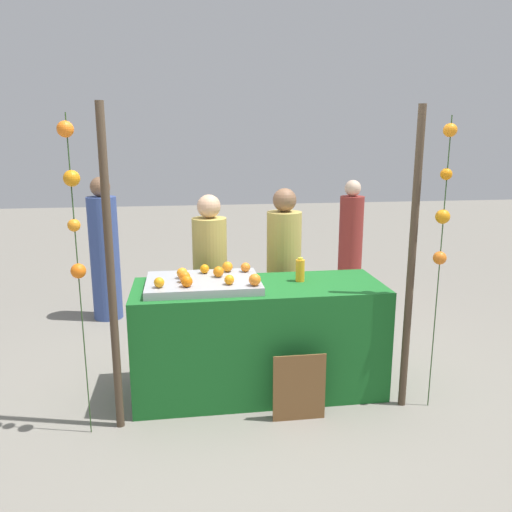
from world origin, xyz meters
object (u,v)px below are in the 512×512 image
juice_bottle (300,270)px  vendor_right (284,279)px  vendor_left (210,285)px  orange_0 (205,269)px  stall_counter (259,338)px  chalkboard_sign (299,388)px  orange_1 (159,282)px

juice_bottle → vendor_right: vendor_right is taller
vendor_left → vendor_right: bearing=1.8°
orange_0 → vendor_right: 0.93m
stall_counter → vendor_left: size_ratio=1.28×
chalkboard_sign → orange_0: bearing=132.4°
juice_bottle → vendor_right: (-0.01, 0.62, -0.25)m
juice_bottle → vendor_left: (-0.69, 0.59, -0.27)m
chalkboard_sign → vendor_right: (0.11, 1.18, 0.49)m
orange_0 → orange_1: 0.50m
vendor_right → stall_counter: bearing=-116.3°
orange_0 → orange_1: bearing=-134.2°
stall_counter → vendor_right: 0.81m
stall_counter → vendor_left: bearing=117.8°
orange_1 → juice_bottle: 1.13m
stall_counter → orange_0: (-0.41, 0.19, 0.54)m
orange_1 → vendor_left: 0.96m
stall_counter → orange_1: 0.95m
orange_0 → vendor_right: vendor_right is taller
orange_1 → vendor_left: size_ratio=0.05×
orange_1 → vendor_left: (0.41, 0.82, -0.27)m
chalkboard_sign → vendor_left: vendor_left is taller
vendor_right → chalkboard_sign: bearing=-95.5°
vendor_left → orange_1: bearing=-116.8°
chalkboard_sign → vendor_left: 1.37m
chalkboard_sign → vendor_right: bearing=84.5°
chalkboard_sign → vendor_left: bearing=116.1°
vendor_left → vendor_right: 0.68m
orange_1 → vendor_right: vendor_right is taller
stall_counter → vendor_right: bearing=63.7°
vendor_right → juice_bottle: bearing=-89.1°
orange_1 → orange_0: bearing=45.8°
orange_1 → vendor_right: bearing=37.5°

